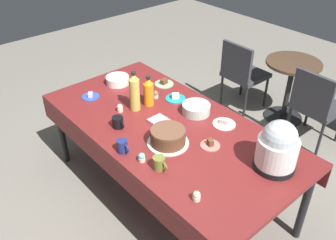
# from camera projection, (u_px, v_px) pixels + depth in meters

# --- Properties ---
(ground) EXTENTS (9.00, 9.00, 0.00)m
(ground) POSITION_uv_depth(u_px,v_px,m) (168.00, 193.00, 3.30)
(ground) COLOR slate
(potluck_table) EXTENTS (2.20, 1.10, 0.75)m
(potluck_table) POSITION_uv_depth(u_px,v_px,m) (168.00, 132.00, 2.91)
(potluck_table) COLOR maroon
(potluck_table) RESTS_ON ground
(frosted_layer_cake) EXTENTS (0.31, 0.31, 0.13)m
(frosted_layer_cake) POSITION_uv_depth(u_px,v_px,m) (168.00, 137.00, 2.65)
(frosted_layer_cake) COLOR silver
(frosted_layer_cake) RESTS_ON potluck_table
(slow_cooker) EXTENTS (0.28, 0.28, 0.37)m
(slow_cooker) POSITION_uv_depth(u_px,v_px,m) (278.00, 147.00, 2.37)
(slow_cooker) COLOR black
(slow_cooker) RESTS_ON potluck_table
(glass_salad_bowl) EXTENTS (0.23, 0.23, 0.08)m
(glass_salad_bowl) POSITION_uv_depth(u_px,v_px,m) (196.00, 109.00, 3.01)
(glass_salad_bowl) COLOR #B2C6BC
(glass_salad_bowl) RESTS_ON potluck_table
(ceramic_snack_bowl) EXTENTS (0.22, 0.22, 0.07)m
(ceramic_snack_bowl) POSITION_uv_depth(u_px,v_px,m) (118.00, 80.00, 3.44)
(ceramic_snack_bowl) COLOR silver
(ceramic_snack_bowl) RESTS_ON potluck_table
(dessert_plate_sage) EXTENTS (0.18, 0.18, 0.05)m
(dessert_plate_sage) POSITION_uv_depth(u_px,v_px,m) (164.00, 83.00, 3.44)
(dessert_plate_sage) COLOR #8CA87F
(dessert_plate_sage) RESTS_ON potluck_table
(dessert_plate_teal) EXTENTS (0.18, 0.18, 0.06)m
(dessert_plate_teal) POSITION_uv_depth(u_px,v_px,m) (175.00, 98.00, 3.21)
(dessert_plate_teal) COLOR teal
(dessert_plate_teal) RESTS_ON potluck_table
(dessert_plate_coral) EXTENTS (0.15, 0.15, 0.05)m
(dessert_plate_coral) POSITION_uv_depth(u_px,v_px,m) (210.00, 144.00, 2.65)
(dessert_plate_coral) COLOR #E07266
(dessert_plate_coral) RESTS_ON potluck_table
(dessert_plate_cobalt) EXTENTS (0.16, 0.16, 0.04)m
(dessert_plate_cobalt) POSITION_uv_depth(u_px,v_px,m) (91.00, 96.00, 3.24)
(dessert_plate_cobalt) COLOR #2D4CB2
(dessert_plate_cobalt) RESTS_ON potluck_table
(dessert_plate_cream) EXTENTS (0.18, 0.18, 0.05)m
(dessert_plate_cream) POSITION_uv_depth(u_px,v_px,m) (224.00, 123.00, 2.88)
(dessert_plate_cream) COLOR beige
(dessert_plate_cream) RESTS_ON potluck_table
(cupcake_vanilla) EXTENTS (0.05, 0.05, 0.07)m
(cupcake_vanilla) POSITION_uv_depth(u_px,v_px,m) (142.00, 157.00, 2.50)
(cupcake_vanilla) COLOR beige
(cupcake_vanilla) RESTS_ON potluck_table
(cupcake_cocoa) EXTENTS (0.05, 0.05, 0.07)m
(cupcake_cocoa) POSITION_uv_depth(u_px,v_px,m) (196.00, 196.00, 2.20)
(cupcake_cocoa) COLOR beige
(cupcake_cocoa) RESTS_ON potluck_table
(cupcake_mint) EXTENTS (0.05, 0.05, 0.07)m
(cupcake_mint) POSITION_uv_depth(u_px,v_px,m) (120.00, 108.00, 3.03)
(cupcake_mint) COLOR beige
(cupcake_mint) RESTS_ON potluck_table
(cupcake_lemon) EXTENTS (0.05, 0.05, 0.07)m
(cupcake_lemon) POSITION_uv_depth(u_px,v_px,m) (156.00, 94.00, 3.22)
(cupcake_lemon) COLOR beige
(cupcake_lemon) RESTS_ON potluck_table
(soda_bottle_orange_juice) EXTENTS (0.09, 0.09, 0.27)m
(soda_bottle_orange_juice) POSITION_uv_depth(u_px,v_px,m) (149.00, 92.00, 3.07)
(soda_bottle_orange_juice) COLOR orange
(soda_bottle_orange_juice) RESTS_ON potluck_table
(soda_bottle_ginger_ale) EXTENTS (0.09, 0.09, 0.35)m
(soda_bottle_ginger_ale) POSITION_uv_depth(u_px,v_px,m) (135.00, 92.00, 2.99)
(soda_bottle_ginger_ale) COLOR gold
(soda_bottle_ginger_ale) RESTS_ON potluck_table
(coffee_mug_navy) EXTENTS (0.12, 0.08, 0.10)m
(coffee_mug_navy) POSITION_uv_depth(u_px,v_px,m) (122.00, 146.00, 2.57)
(coffee_mug_navy) COLOR navy
(coffee_mug_navy) RESTS_ON potluck_table
(coffee_mug_black) EXTENTS (0.13, 0.09, 0.09)m
(coffee_mug_black) POSITION_uv_depth(u_px,v_px,m) (118.00, 122.00, 2.83)
(coffee_mug_black) COLOR black
(coffee_mug_black) RESTS_ON potluck_table
(coffee_mug_olive) EXTENTS (0.13, 0.08, 0.09)m
(coffee_mug_olive) POSITION_uv_depth(u_px,v_px,m) (159.00, 163.00, 2.43)
(coffee_mug_olive) COLOR olive
(coffee_mug_olive) RESTS_ON potluck_table
(paper_napkin_stack) EXTENTS (0.14, 0.14, 0.02)m
(paper_napkin_stack) POSITION_uv_depth(u_px,v_px,m) (159.00, 121.00, 2.91)
(paper_napkin_stack) COLOR pink
(paper_napkin_stack) RESTS_ON potluck_table
(maroon_chair_left) EXTENTS (0.45, 0.45, 0.85)m
(maroon_chair_left) POSITION_uv_depth(u_px,v_px,m) (242.00, 71.00, 4.25)
(maroon_chair_left) COLOR #333338
(maroon_chair_left) RESTS_ON ground
(maroon_chair_right) EXTENTS (0.45, 0.45, 0.85)m
(maroon_chair_right) POSITION_uv_depth(u_px,v_px,m) (316.00, 103.00, 3.66)
(maroon_chair_right) COLOR #333338
(maroon_chair_right) RESTS_ON ground
(round_cafe_table) EXTENTS (0.60, 0.60, 0.72)m
(round_cafe_table) POSITION_uv_depth(u_px,v_px,m) (290.00, 80.00, 4.06)
(round_cafe_table) COLOR #473323
(round_cafe_table) RESTS_ON ground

